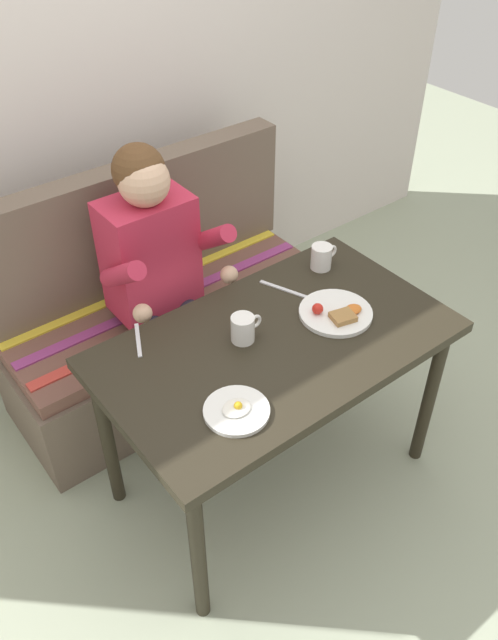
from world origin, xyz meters
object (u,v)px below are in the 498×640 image
plate_breakfast (336,313)px  knife (284,289)px  person (160,267)px  coffee_mug_second (322,256)px  fork (138,340)px  table (276,358)px  plate_eggs (237,410)px  coffee_mug (243,328)px  couch (165,318)px

plate_breakfast → knife: bearing=102.2°
person → knife: 0.49m
coffee_mug_second → fork: bearing=175.5°
table → plate_eggs: plate_eggs is taller
plate_breakfast → coffee_mug: (-0.33, 0.10, 0.04)m
fork → person: bearing=74.1°
table → knife: knife is taller
coffee_mug → fork: size_ratio=0.69×
fork → plate_eggs: bearing=-55.6°
person → fork: size_ratio=7.13×
person → coffee_mug_second: size_ratio=10.27×
coffee_mug → plate_eggs: bearing=-131.0°
couch → plate_breakfast: couch is taller
person → couch: bearing=62.4°
plate_eggs → knife: 0.63m
knife → person: bearing=104.9°
plate_breakfast → knife: (-0.05, 0.23, -0.01)m
table → couch: 0.83m
coffee_mug_second → table: bearing=-151.4°
fork → table: bearing=-11.6°
coffee_mug → fork: coffee_mug is taller
coffee_mug_second → knife: 0.21m
table → coffee_mug: (-0.08, 0.07, 0.13)m
person → coffee_mug_second: (0.50, -0.37, 0.04)m
table → couch: size_ratio=0.83×
couch → coffee_mug_second: (0.41, -0.54, 0.45)m
table → coffee_mug: size_ratio=10.17×
coffee_mug → knife: coffee_mug is taller
plate_eggs → knife: size_ratio=1.00×
couch → plate_eggs: bearing=-107.7°
couch → coffee_mug: 0.83m
table → plate_breakfast: size_ratio=4.64×
person → knife: size_ratio=6.06×
table → coffee_mug_second: coffee_mug_second is taller
plate_eggs → coffee_mug: 0.33m
fork → couch: bearing=78.8°
person → fork: person is taller
plate_eggs → fork: bearing=98.3°
table → coffee_mug_second: (0.41, 0.22, 0.13)m
coffee_mug → coffee_mug_second: bearing=17.0°
coffee_mug_second → coffee_mug: bearing=-163.0°
couch → plate_breakfast: bearing=-72.5°
fork → knife: same height
fork → knife: bearing=17.6°
table → plate_breakfast: 0.27m
table → fork: size_ratio=7.06×
plate_eggs → plate_breakfast: bearing=15.2°
coffee_mug_second → fork: 0.78m
table → plate_eggs: bearing=-149.6°
person → plate_eggs: bearing=-105.3°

